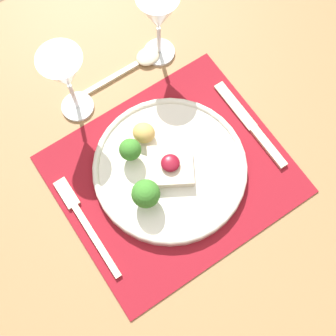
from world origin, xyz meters
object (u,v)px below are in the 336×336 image
fork (83,220)px  knife (255,130)px  wine_glass_near (158,15)px  wine_glass_far (65,75)px  spoon (138,62)px  dinner_plate (166,169)px

fork → knife: bearing=-6.9°
fork → knife: size_ratio=1.00×
fork → wine_glass_near: 0.39m
wine_glass_near → wine_glass_far: size_ratio=0.98×
knife → wine_glass_far: wine_glass_far is taller
wine_glass_near → fork: bearing=-144.7°
fork → spoon: spoon is taller
dinner_plate → knife: 0.19m
knife → wine_glass_near: bearing=104.1°
knife → wine_glass_near: 0.28m
knife → dinner_plate: bearing=174.1°
fork → wine_glass_far: wine_glass_far is taller
dinner_plate → spoon: bearing=69.8°
spoon → wine_glass_far: bearing=-176.4°
knife → wine_glass_near: size_ratio=1.23×
dinner_plate → fork: (-0.17, 0.01, -0.01)m
spoon → knife: bearing=-69.8°
knife → wine_glass_far: bearing=139.3°
dinner_plate → spoon: dinner_plate is taller
dinner_plate → fork: size_ratio=1.36×
wine_glass_far → fork: bearing=-117.5°
wine_glass_far → wine_glass_near: bearing=4.1°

